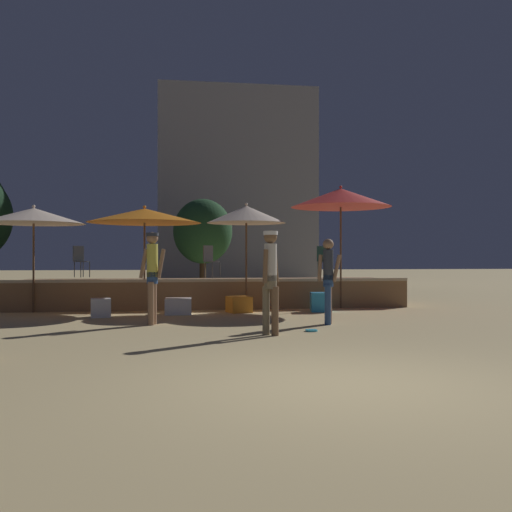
{
  "coord_description": "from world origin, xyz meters",
  "views": [
    {
      "loc": [
        -1.81,
        -5.97,
        1.37
      ],
      "look_at": [
        0.0,
        6.61,
        1.41
      ],
      "focal_mm": 40.0,
      "sensor_mm": 36.0,
      "label": 1
    }
  ],
  "objects": [
    {
      "name": "cube_seat_3",
      "position": [
        -3.49,
        7.56,
        0.21
      ],
      "size": [
        0.5,
        0.5,
        0.43
      ],
      "rotation": [
        0.0,
        0.0,
        0.15
      ],
      "color": "white",
      "rests_on": "ground"
    },
    {
      "name": "bistro_chair_2",
      "position": [
        -0.82,
        9.84,
        1.36
      ],
      "size": [
        0.48,
        0.48,
        0.9
      ],
      "rotation": [
        0.0,
        0.0,
        0.72
      ],
      "color": "#47474C",
      "rests_on": "wooden_deck"
    },
    {
      "name": "cube_seat_1",
      "position": [
        -0.2,
        8.24,
        0.2
      ],
      "size": [
        0.66,
        0.66,
        0.4
      ],
      "rotation": [
        0.0,
        0.0,
        0.26
      ],
      "color": "orange",
      "rests_on": "ground"
    },
    {
      "name": "patio_umbrella_2",
      "position": [
        0.06,
        8.8,
        2.5
      ],
      "size": [
        2.07,
        2.07,
        2.81
      ],
      "color": "brown",
      "rests_on": "ground"
    },
    {
      "name": "cube_seat_0",
      "position": [
        1.89,
        8.17,
        0.24
      ],
      "size": [
        0.58,
        0.58,
        0.49
      ],
      "rotation": [
        0.0,
        0.0,
        -0.15
      ],
      "color": "#2D9EDB",
      "rests_on": "ground"
    },
    {
      "name": "wooden_deck",
      "position": [
        -0.81,
        10.53,
        0.37
      ],
      "size": [
        10.76,
        3.04,
        0.82
      ],
      "color": "olive",
      "rests_on": "ground"
    },
    {
      "name": "ground_plane",
      "position": [
        0.0,
        0.0,
        0.0
      ],
      "size": [
        120.0,
        120.0,
        0.0
      ],
      "primitive_type": "plane",
      "color": "tan"
    },
    {
      "name": "patio_umbrella_3",
      "position": [
        2.67,
        9.02,
        3.0
      ],
      "size": [
        2.72,
        2.72,
        3.34
      ],
      "color": "brown",
      "rests_on": "ground"
    },
    {
      "name": "cube_seat_2",
      "position": [
        -1.71,
        8.0,
        0.19
      ],
      "size": [
        0.65,
        0.65,
        0.39
      ],
      "rotation": [
        0.0,
        0.0,
        -0.03
      ],
      "color": "white",
      "rests_on": "ground"
    },
    {
      "name": "background_tree_2",
      "position": [
        -0.62,
        18.15,
        2.48
      ],
      "size": [
        2.49,
        2.49,
        3.86
      ],
      "color": "#3D2B1C",
      "rests_on": "ground"
    },
    {
      "name": "bistro_chair_0",
      "position": [
        -4.49,
        10.96,
        1.36
      ],
      "size": [
        0.48,
        0.48,
        0.9
      ],
      "rotation": [
        0.0,
        0.0,
        0.78
      ],
      "color": "#2D3338",
      "rests_on": "wooden_deck"
    },
    {
      "name": "person_1",
      "position": [
        -0.12,
        3.95,
        1.07
      ],
      "size": [
        0.38,
        0.44,
        1.86
      ],
      "rotation": [
        0.0,
        0.0,
        5.59
      ],
      "color": "#72664C",
      "rests_on": "ground"
    },
    {
      "name": "person_2",
      "position": [
        -2.25,
        5.87,
        1.1
      ],
      "size": [
        0.56,
        0.31,
        1.9
      ],
      "rotation": [
        0.0,
        0.0,
        1.31
      ],
      "color": "#997051",
      "rests_on": "ground"
    },
    {
      "name": "patio_umbrella_1",
      "position": [
        -2.57,
        9.06,
        2.46
      ],
      "size": [
        2.94,
        2.94,
        2.73
      ],
      "color": "brown",
      "rests_on": "ground"
    },
    {
      "name": "person_3",
      "position": [
        1.33,
        5.42,
        0.96
      ],
      "size": [
        0.49,
        0.29,
        1.76
      ],
      "rotation": [
        0.0,
        0.0,
        4.32
      ],
      "color": "#997051",
      "rests_on": "ground"
    },
    {
      "name": "patio_umbrella_0",
      "position": [
        -5.31,
        8.97,
        2.42
      ],
      "size": [
        2.53,
        2.53,
        2.7
      ],
      "color": "brown",
      "rests_on": "ground"
    },
    {
      "name": "frisbee_disc",
      "position": [
        0.72,
        4.38,
        0.02
      ],
      "size": [
        0.23,
        0.23,
        0.03
      ],
      "color": "#33B2D8",
      "rests_on": "ground"
    },
    {
      "name": "bistro_chair_1",
      "position": [
        2.52,
        10.23,
        1.36
      ],
      "size": [
        0.4,
        0.4,
        0.9
      ],
      "rotation": [
        0.0,
        0.0,
        0.04
      ],
      "color": "#1E4C47",
      "rests_on": "wooden_deck"
    },
    {
      "name": "distant_building",
      "position": [
        1.51,
        24.9,
        5.16
      ],
      "size": [
        8.29,
        3.97,
        10.32
      ],
      "color": "gray",
      "rests_on": "ground"
    }
  ]
}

